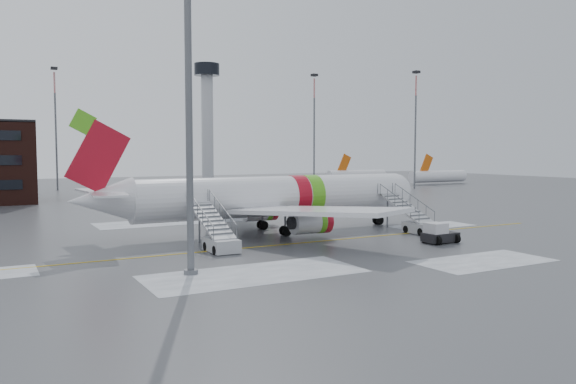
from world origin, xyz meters
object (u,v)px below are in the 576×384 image
pushback_tug (439,234)px  airstair_aft (218,237)px  airliner (269,197)px  light_mast_near (188,52)px  airstair_fwd (415,221)px

pushback_tug → airstair_aft: bearing=162.4°
airliner → airstair_aft: airliner is taller
pushback_tug → light_mast_near: (-22.44, -1.60, 13.10)m
airstair_fwd → light_mast_near: (-24.81, -7.23, 12.80)m
airstair_fwd → airstair_aft: size_ratio=1.00×
airliner → light_mast_near: size_ratio=1.30×
light_mast_near → airstair_fwd: bearing=16.2°
airstair_aft → light_mast_near: size_ratio=0.29×
pushback_tug → light_mast_near: bearing=-175.9°
airstair_fwd → airstair_aft: 20.15m
airstair_aft → light_mast_near: 15.42m
airstair_aft → pushback_tug: airstair_aft is taller
airliner → pushback_tug: (9.99, -12.16, -2.65)m
airstair_fwd → pushback_tug: bearing=-112.9°
airliner → pushback_tug: airliner is taller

